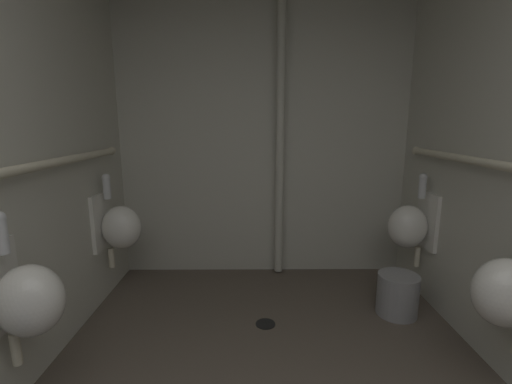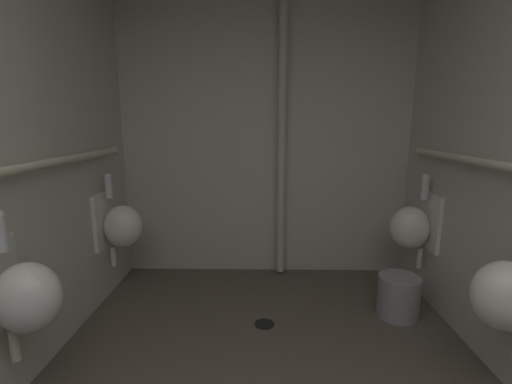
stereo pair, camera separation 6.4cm
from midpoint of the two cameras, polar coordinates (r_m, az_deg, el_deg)
wall_back at (r=3.21m, az=2.10°, el=8.79°), size 2.70×0.06×2.52m
urinal_left_mid at (r=2.01m, az=-32.88°, el=-13.97°), size 0.32×0.30×0.76m
urinal_left_far at (r=2.95m, az=-20.63°, el=-5.05°), size 0.32×0.30×0.76m
urinal_right_mid at (r=2.12m, az=36.66°, el=-13.13°), size 0.32×0.30×0.76m
urinal_right_far at (r=3.00m, az=24.69°, el=-5.11°), size 0.32×0.30×0.76m
standpipe_back_wall at (r=3.10m, az=4.83°, el=8.67°), size 0.07×0.07×2.47m
floor_drain at (r=2.64m, az=2.14°, el=-20.65°), size 0.14×0.14×0.01m
waste_bin at (r=2.87m, az=22.81°, el=-15.38°), size 0.29×0.29×0.31m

